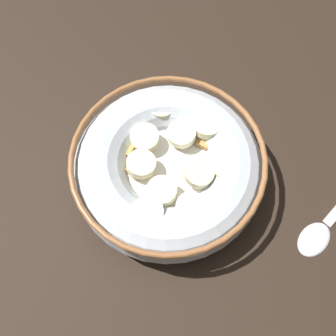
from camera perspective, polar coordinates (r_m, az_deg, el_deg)
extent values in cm
cube|color=black|center=(45.30, 0.00, -2.05)|extent=(119.62, 119.62, 2.00)
cylinder|color=#B2BCC6|center=(44.10, 0.00, -1.42)|extent=(10.99, 10.99, 0.60)
torus|color=#B2BCC6|center=(41.76, 0.00, -0.09)|extent=(19.98, 19.98, 5.69)
torus|color=brown|center=(39.45, 0.00, 1.41)|extent=(19.98, 19.98, 0.60)
cylinder|color=white|center=(41.48, 0.00, 0.08)|extent=(16.57, 16.57, 0.40)
cube|color=#AD7F42|center=(38.97, 0.87, -7.09)|extent=(2.06, 2.06, 0.79)
cube|color=#AD7F42|center=(39.28, 6.37, -6.51)|extent=(1.93, 1.91, 0.73)
cube|color=tan|center=(44.33, 2.89, 8.73)|extent=(1.96, 1.95, 0.67)
cube|color=tan|center=(42.41, 7.53, 3.61)|extent=(1.82, 1.85, 0.76)
cube|color=#AD7F42|center=(42.09, -5.98, 2.78)|extent=(1.60, 1.61, 0.67)
cube|color=#AD7F42|center=(43.57, 5.65, 6.41)|extent=(1.85, 1.83, 0.73)
cube|color=tan|center=(39.15, -2.41, -6.80)|extent=(1.46, 1.52, 0.81)
cube|color=#AD7F42|center=(42.19, 5.25, 3.79)|extent=(1.57, 1.59, 0.68)
cube|color=tan|center=(42.84, -6.59, 4.95)|extent=(2.02, 2.02, 0.67)
cube|color=tan|center=(39.54, -4.43, -5.51)|extent=(1.66, 1.72, 0.84)
cube|color=tan|center=(40.99, 8.32, -0.80)|extent=(2.00, 2.00, 0.64)
cube|color=tan|center=(42.80, -4.11, 5.02)|extent=(2.05, 2.06, 0.80)
cube|color=#B78947|center=(41.42, 7.71, 0.82)|extent=(1.97, 2.00, 0.82)
cube|color=#AD7F42|center=(40.71, -4.73, -0.33)|extent=(1.90, 1.93, 0.79)
cube|color=#AD7F42|center=(42.61, 1.77, 4.95)|extent=(1.66, 1.65, 0.69)
cube|color=tan|center=(38.44, 0.11, -9.20)|extent=(1.72, 1.77, 0.78)
cube|color=tan|center=(42.90, 6.36, 4.83)|extent=(1.81, 1.78, 0.73)
cylinder|color=beige|center=(43.26, -1.03, 8.73)|extent=(4.28, 4.27, 1.24)
cylinder|color=beige|center=(41.40, -3.31, 4.38)|extent=(4.34, 4.25, 1.60)
cylinder|color=#F4EABC|center=(41.99, 5.67, 6.13)|extent=(3.24, 3.20, 1.25)
cylinder|color=beige|center=(39.85, -3.88, 0.58)|extent=(4.01, 4.02, 1.35)
cylinder|color=#F9EFC6|center=(37.84, -2.89, -6.41)|extent=(4.26, 4.24, 1.10)
cylinder|color=beige|center=(38.79, -0.88, -3.31)|extent=(3.08, 3.11, 1.16)
cylinder|color=#F9EFC6|center=(41.51, 2.19, 4.86)|extent=(3.86, 3.84, 1.23)
cylinder|color=beige|center=(40.03, 8.52, 0.10)|extent=(3.57, 3.64, 1.32)
cylinder|color=beige|center=(39.29, 4.26, -1.22)|extent=(3.25, 3.33, 1.34)
cylinder|color=#F9EFC6|center=(38.22, 3.33, -5.72)|extent=(3.80, 3.77, 1.21)
ellipsoid|color=silver|center=(44.61, 20.47, -9.38)|extent=(5.01, 4.17, 0.80)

